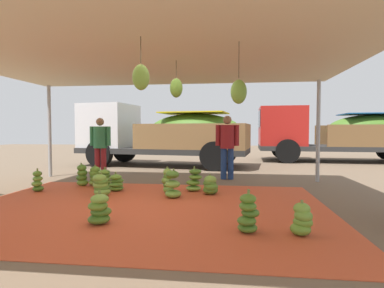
% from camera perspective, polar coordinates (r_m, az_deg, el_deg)
% --- Properties ---
extents(ground_plane, '(40.00, 40.00, 0.00)m').
position_cam_1_polar(ground_plane, '(8.52, -3.17, -6.72)').
color(ground_plane, brown).
extents(tarp_orange, '(6.41, 4.70, 0.01)m').
position_cam_1_polar(tarp_orange, '(5.65, -8.72, -11.46)').
color(tarp_orange, '#D1512D').
rests_on(tarp_orange, ground).
extents(tent_canopy, '(8.00, 7.00, 2.74)m').
position_cam_1_polar(tent_canopy, '(5.55, -9.04, 15.92)').
color(tent_canopy, '#9EA0A5').
rests_on(tent_canopy, ground).
extents(banana_bunch_0, '(0.47, 0.46, 0.56)m').
position_cam_1_polar(banana_bunch_0, '(7.01, 0.41, -6.74)').
color(banana_bunch_0, '#75A83D').
rests_on(banana_bunch_0, tarp_orange).
extents(banana_bunch_1, '(0.43, 0.46, 0.48)m').
position_cam_1_polar(banana_bunch_1, '(4.81, -16.61, -11.49)').
color(banana_bunch_1, '#477523').
rests_on(banana_bunch_1, tarp_orange).
extents(banana_bunch_2, '(0.36, 0.36, 0.57)m').
position_cam_1_polar(banana_bunch_2, '(8.07, -19.50, -5.54)').
color(banana_bunch_2, '#60932D').
rests_on(banana_bunch_2, tarp_orange).
extents(banana_bunch_4, '(0.42, 0.40, 0.51)m').
position_cam_1_polar(banana_bunch_4, '(7.99, -17.30, -5.74)').
color(banana_bunch_4, '#75A83D').
rests_on(banana_bunch_4, tarp_orange).
extents(banana_bunch_5, '(0.47, 0.47, 0.59)m').
position_cam_1_polar(banana_bunch_5, '(6.32, -3.54, -7.56)').
color(banana_bunch_5, '#6B9E38').
rests_on(banana_bunch_5, tarp_orange).
extents(banana_bunch_6, '(0.35, 0.35, 0.45)m').
position_cam_1_polar(banana_bunch_6, '(4.39, 19.52, -12.99)').
color(banana_bunch_6, '#60932D').
rests_on(banana_bunch_6, tarp_orange).
extents(banana_bunch_7, '(0.42, 0.42, 0.50)m').
position_cam_1_polar(banana_bunch_7, '(7.65, -15.76, -6.25)').
color(banana_bunch_7, '#518428').
rests_on(banana_bunch_7, tarp_orange).
extents(banana_bunch_8, '(0.33, 0.33, 0.51)m').
position_cam_1_polar(banana_bunch_8, '(7.75, -26.46, -6.24)').
color(banana_bunch_8, '#477523').
rests_on(banana_bunch_8, tarp_orange).
extents(banana_bunch_9, '(0.37, 0.38, 0.58)m').
position_cam_1_polar(banana_bunch_9, '(4.28, 10.23, -12.61)').
color(banana_bunch_9, '#477523').
rests_on(banana_bunch_9, tarp_orange).
extents(banana_bunch_10, '(0.44, 0.45, 0.43)m').
position_cam_1_polar(banana_bunch_10, '(6.65, 3.39, -7.60)').
color(banana_bunch_10, '#477523').
rests_on(banana_bunch_10, tarp_orange).
extents(banana_bunch_11, '(0.47, 0.47, 0.49)m').
position_cam_1_polar(banana_bunch_11, '(6.74, -16.33, -7.32)').
color(banana_bunch_11, '#6B9E38').
rests_on(banana_bunch_11, tarp_orange).
extents(banana_bunch_12, '(0.41, 0.41, 0.43)m').
position_cam_1_polar(banana_bunch_12, '(7.21, -13.67, -6.99)').
color(banana_bunch_12, '#518428').
rests_on(banana_bunch_12, tarp_orange).
extents(banana_bunch_13, '(0.34, 0.32, 0.57)m').
position_cam_1_polar(banana_bunch_13, '(6.80, -4.48, -6.86)').
color(banana_bunch_13, '#6B9E38').
rests_on(banana_bunch_13, tarp_orange).
extents(cargo_truck_main, '(6.68, 3.07, 2.40)m').
position_cam_1_polar(cargo_truck_main, '(12.07, -5.84, 1.97)').
color(cargo_truck_main, '#2D2D2D').
rests_on(cargo_truck_main, ground).
extents(cargo_truck_far, '(7.08, 2.73, 2.40)m').
position_cam_1_polar(cargo_truck_far, '(15.03, 25.10, 1.93)').
color(cargo_truck_far, '#2D2D2D').
rests_on(cargo_truck_far, ground).
extents(worker_0, '(0.63, 0.39, 1.73)m').
position_cam_1_polar(worker_0, '(9.53, -16.46, 0.27)').
color(worker_0, maroon).
rests_on(worker_0, ground).
extents(worker_1, '(0.65, 0.40, 1.77)m').
position_cam_1_polar(worker_1, '(8.71, 6.48, 0.32)').
color(worker_1, navy).
rests_on(worker_1, ground).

